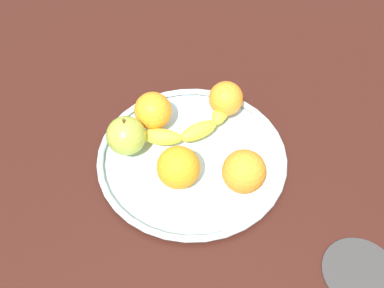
# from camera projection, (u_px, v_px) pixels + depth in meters

# --- Properties ---
(ground_plane) EXTENTS (1.46, 1.46, 0.04)m
(ground_plane) POSITION_uv_depth(u_px,v_px,m) (192.00, 166.00, 0.88)
(ground_plane) COLOR #34150F
(fruit_bowl) EXTENTS (0.35, 0.35, 0.02)m
(fruit_bowl) POSITION_uv_depth(u_px,v_px,m) (192.00, 157.00, 0.86)
(fruit_bowl) COLOR silver
(fruit_bowl) RESTS_ON ground_plane
(banana) EXTENTS (0.20, 0.12, 0.03)m
(banana) POSITION_uv_depth(u_px,v_px,m) (196.00, 125.00, 0.88)
(banana) COLOR yellow
(banana) RESTS_ON fruit_bowl
(apple) EXTENTS (0.07, 0.07, 0.08)m
(apple) POSITION_uv_depth(u_px,v_px,m) (126.00, 136.00, 0.83)
(apple) COLOR #97AC3C
(apple) RESTS_ON fruit_bowl
(orange_center) EXTENTS (0.07, 0.07, 0.07)m
(orange_center) POSITION_uv_depth(u_px,v_px,m) (153.00, 111.00, 0.87)
(orange_center) COLOR orange
(orange_center) RESTS_ON fruit_bowl
(orange_front_right) EXTENTS (0.08, 0.08, 0.08)m
(orange_front_right) POSITION_uv_depth(u_px,v_px,m) (178.00, 167.00, 0.79)
(orange_front_right) COLOR orange
(orange_front_right) RESTS_ON fruit_bowl
(orange_front_left) EXTENTS (0.08, 0.08, 0.08)m
(orange_front_left) POSITION_uv_depth(u_px,v_px,m) (244.00, 171.00, 0.78)
(orange_front_left) COLOR orange
(orange_front_left) RESTS_ON fruit_bowl
(orange_back_right) EXTENTS (0.07, 0.07, 0.07)m
(orange_back_right) POSITION_uv_depth(u_px,v_px,m) (226.00, 99.00, 0.89)
(orange_back_right) COLOR orange
(orange_back_right) RESTS_ON fruit_bowl
(ambient_coaster) EXTENTS (0.12, 0.12, 0.01)m
(ambient_coaster) POSITION_uv_depth(u_px,v_px,m) (360.00, 272.00, 0.72)
(ambient_coaster) COLOR #353333
(ambient_coaster) RESTS_ON ground_plane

